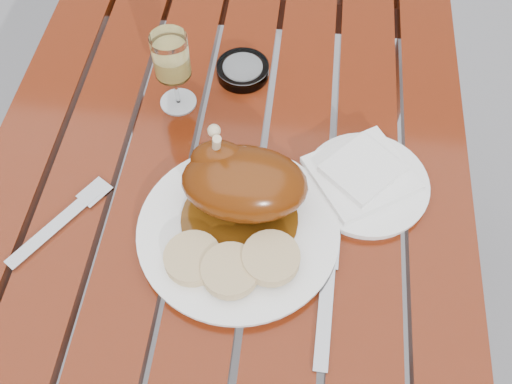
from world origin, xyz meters
TOP-DOWN VIEW (x-y plane):
  - ground at (0.00, 0.00)m, footprint 60.00×60.00m
  - table at (0.00, 0.00)m, footprint 0.80×1.20m
  - dinner_plate at (0.04, -0.07)m, footprint 0.32×0.32m
  - roast_duck at (0.04, -0.03)m, footprint 0.19×0.18m
  - bread_dumplings at (0.04, -0.14)m, footprint 0.19×0.11m
  - wine_glass at (-0.10, 0.18)m, footprint 0.08×0.08m
  - side_plate at (0.23, 0.03)m, footprint 0.24×0.24m
  - napkin at (0.22, 0.04)m, footprint 0.20×0.19m
  - ashtray at (0.00, 0.26)m, footprint 0.11×0.11m
  - fork at (-0.24, -0.09)m, footprint 0.11×0.16m
  - knife at (0.18, -0.17)m, footprint 0.03×0.21m

SIDE VIEW (x-z plane):
  - ground at x=0.00m, z-range 0.00..0.00m
  - table at x=0.00m, z-range 0.00..0.75m
  - fork at x=-0.24m, z-range 0.75..0.76m
  - knife at x=0.18m, z-range 0.75..0.76m
  - side_plate at x=0.23m, z-range 0.75..0.77m
  - dinner_plate at x=0.04m, z-range 0.75..0.77m
  - ashtray at x=0.00m, z-range 0.75..0.77m
  - napkin at x=0.22m, z-range 0.77..0.78m
  - bread_dumplings at x=0.04m, z-range 0.77..0.80m
  - roast_duck at x=0.04m, z-range 0.75..0.89m
  - wine_glass at x=-0.10m, z-range 0.75..0.90m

